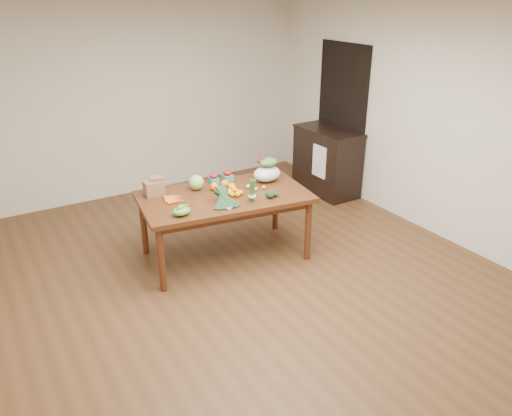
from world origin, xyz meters
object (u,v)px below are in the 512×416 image
mandarin_cluster (234,191)px  paper_bag (154,187)px  cabinet (327,161)px  cabbage (196,183)px  salad_bag (267,171)px  kale_bunch (225,199)px  dining_table (225,226)px  asparagus_bundle (252,190)px

mandarin_cluster → paper_bag: bearing=149.1°
cabinet → paper_bag: 2.91m
cabbage → paper_bag: bearing=168.5°
salad_bag → kale_bunch: bearing=-152.7°
cabbage → mandarin_cluster: cabbage is taller
paper_bag → dining_table: bearing=-30.3°
cabinet → mandarin_cluster: (-2.10, -1.02, 0.33)m
kale_bunch → asparagus_bundle: asparagus_bundle is taller
paper_bag → asparagus_bundle: (0.80, -0.70, 0.03)m
asparagus_bundle → cabinet: bearing=40.3°
asparagus_bundle → paper_bag: bearing=146.9°
paper_bag → mandarin_cluster: size_ratio=1.49×
cabbage → asparagus_bundle: asparagus_bundle is taller
salad_bag → cabinet: bearing=28.5°
kale_bunch → cabinet: bearing=36.2°
cabbage → kale_bunch: size_ratio=0.41×
dining_table → kale_bunch: size_ratio=4.46×
dining_table → salad_bag: (0.61, 0.10, 0.50)m
salad_bag → cabbage: bearing=167.2°
mandarin_cluster → dining_table: bearing=144.5°
dining_table → cabinet: size_ratio=1.75×
dining_table → paper_bag: (-0.64, 0.37, 0.47)m
paper_bag → salad_bag: (1.25, -0.27, 0.03)m
cabinet → asparagus_bundle: bearing=-147.8°
mandarin_cluster → asparagus_bundle: bearing=-75.7°
dining_table → cabinet: bearing=31.8°
mandarin_cluster → asparagus_bundle: (0.07, -0.26, 0.08)m
asparagus_bundle → salad_bag: (0.45, 0.42, -0.00)m
cabinet → kale_bunch: (-2.32, -1.24, 0.36)m
cabbage → mandarin_cluster: bearing=-51.2°
mandarin_cluster → cabbage: bearing=128.8°
kale_bunch → asparagus_bundle: size_ratio=1.60×
cabbage → dining_table: bearing=-56.1°
dining_table → paper_bag: size_ratio=6.64×
cabinet → salad_bag: 1.84m
mandarin_cluster → salad_bag: salad_bag is taller
cabinet → salad_bag: bearing=-151.5°
cabinet → asparagus_bundle: 2.44m
dining_table → kale_bunch: 0.55m
mandarin_cluster → asparagus_bundle: asparagus_bundle is taller
paper_bag → cabbage: (0.45, -0.09, -0.01)m
kale_bunch → paper_bag: bearing=136.0°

